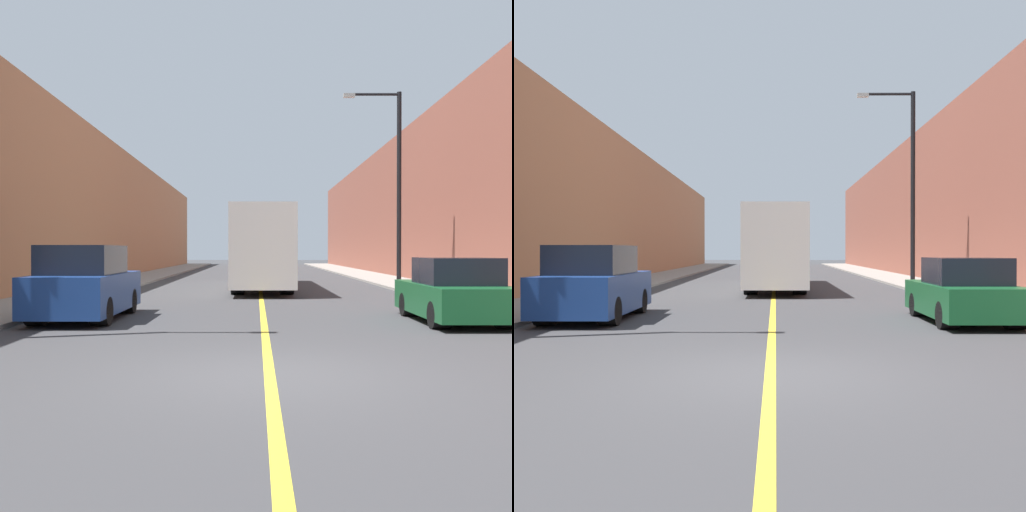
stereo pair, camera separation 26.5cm
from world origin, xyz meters
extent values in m
plane|color=#38383A|center=(0.00, 0.00, 0.00)|extent=(200.00, 200.00, 0.00)
cube|color=gray|center=(-7.27, 30.00, 0.06)|extent=(2.97, 72.00, 0.11)
cube|color=gray|center=(7.27, 30.00, 0.06)|extent=(2.97, 72.00, 0.11)
cube|color=#B2724C|center=(-10.76, 30.00, 4.14)|extent=(4.00, 72.00, 8.29)
cube|color=brown|center=(10.76, 30.00, 4.55)|extent=(4.00, 72.00, 9.10)
cube|color=gold|center=(0.00, 30.00, 0.00)|extent=(0.16, 72.00, 0.01)
cube|color=silver|center=(0.06, 19.18, 1.90)|extent=(2.47, 12.51, 3.17)
cube|color=black|center=(0.06, 12.96, 2.46)|extent=(2.10, 0.04, 1.42)
cylinder|color=black|center=(-0.90, 15.30, 0.53)|extent=(0.54, 1.07, 1.07)
cylinder|color=black|center=(1.02, 15.30, 0.53)|extent=(0.54, 1.07, 1.07)
cylinder|color=black|center=(-0.90, 23.06, 0.53)|extent=(0.54, 1.07, 1.07)
cylinder|color=black|center=(1.02, 23.06, 0.53)|extent=(0.54, 1.07, 1.07)
cube|color=navy|center=(-4.52, 6.86, 0.68)|extent=(1.91, 4.52, 0.95)
cube|color=black|center=(-4.52, 6.63, 1.52)|extent=(1.68, 2.49, 0.72)
cube|color=black|center=(-4.52, 4.63, 0.85)|extent=(1.62, 0.04, 0.43)
cylinder|color=black|center=(-5.27, 5.46, 0.34)|extent=(0.42, 0.68, 0.68)
cylinder|color=black|center=(-3.77, 5.46, 0.34)|extent=(0.42, 0.68, 0.68)
cylinder|color=black|center=(-5.27, 8.26, 0.34)|extent=(0.42, 0.68, 0.68)
cylinder|color=black|center=(-3.77, 8.26, 0.34)|extent=(0.42, 0.68, 0.68)
cube|color=#145128|center=(4.63, 6.23, 0.56)|extent=(1.90, 4.23, 0.75)
cube|color=black|center=(4.63, 6.02, 1.25)|extent=(1.67, 1.91, 0.64)
cube|color=black|center=(4.63, 4.14, 0.69)|extent=(1.61, 0.04, 0.34)
cylinder|color=black|center=(3.89, 4.92, 0.31)|extent=(0.42, 0.62, 0.62)
cylinder|color=black|center=(5.37, 4.92, 0.31)|extent=(0.42, 0.62, 0.62)
cylinder|color=black|center=(3.89, 7.54, 0.31)|extent=(0.42, 0.62, 0.62)
cylinder|color=black|center=(5.37, 7.54, 0.31)|extent=(0.42, 0.62, 0.62)
cylinder|color=black|center=(6.08, 17.88, 4.39)|extent=(0.20, 0.20, 8.56)
cylinder|color=black|center=(4.98, 17.88, 8.58)|extent=(2.20, 0.12, 0.12)
cube|color=#999993|center=(3.89, 17.88, 8.53)|extent=(0.50, 0.24, 0.16)
camera|label=1|loc=(-0.19, -8.34, 1.75)|focal=42.00mm
camera|label=2|loc=(0.07, -8.34, 1.75)|focal=42.00mm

